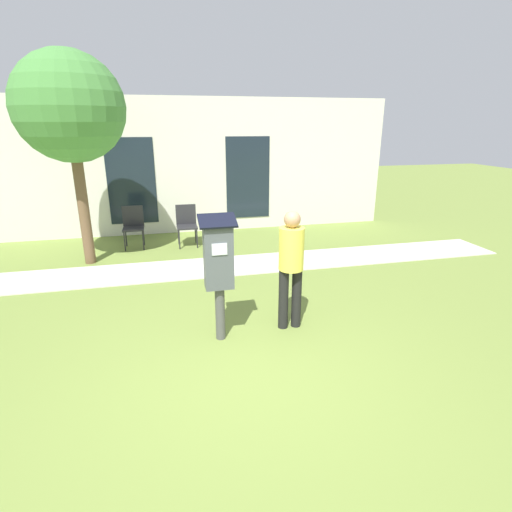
% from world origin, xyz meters
% --- Properties ---
extents(ground_plane, '(40.00, 40.00, 0.00)m').
position_xyz_m(ground_plane, '(0.00, 0.00, 0.00)').
color(ground_plane, olive).
extents(sidewalk, '(12.00, 1.10, 0.02)m').
position_xyz_m(sidewalk, '(0.00, 3.50, 0.01)').
color(sidewalk, beige).
rests_on(sidewalk, ground).
extents(building_facade, '(10.00, 0.26, 3.20)m').
position_xyz_m(building_facade, '(0.00, 6.38, 1.60)').
color(building_facade, silver).
rests_on(building_facade, ground).
extents(parking_meter, '(0.44, 0.31, 1.59)m').
position_xyz_m(parking_meter, '(-0.13, 0.87, 1.02)').
color(parking_meter, '#4C4C4C').
rests_on(parking_meter, ground).
extents(person_standing, '(0.32, 0.32, 1.58)m').
position_xyz_m(person_standing, '(0.81, 0.96, 0.93)').
color(person_standing, black).
rests_on(person_standing, ground).
extents(outdoor_chair_left, '(0.44, 0.44, 0.90)m').
position_xyz_m(outdoor_chair_left, '(-1.38, 5.22, 0.53)').
color(outdoor_chair_left, '#262628').
rests_on(outdoor_chair_left, ground).
extents(outdoor_chair_middle, '(0.44, 0.44, 0.90)m').
position_xyz_m(outdoor_chair_middle, '(-0.24, 5.11, 0.53)').
color(outdoor_chair_middle, '#262628').
rests_on(outdoor_chair_middle, ground).
extents(tree, '(1.90, 1.90, 3.82)m').
position_xyz_m(tree, '(-2.18, 4.33, 2.84)').
color(tree, brown).
rests_on(tree, ground).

